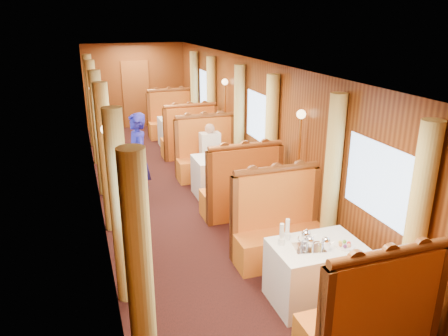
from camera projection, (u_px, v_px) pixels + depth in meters
name	position (u px, v px, depth m)	size (l,w,h in m)	color
floor	(184.00, 199.00, 8.19)	(3.00, 12.00, 0.01)	black
ceiling	(180.00, 63.00, 7.37)	(3.00, 12.00, 0.01)	silver
wall_far	(136.00, 86.00, 13.15)	(3.00, 2.50, 0.01)	brown
wall_left	(95.00, 142.00, 7.33)	(12.00, 2.50, 0.01)	brown
wall_right	(260.00, 128.00, 8.23)	(12.00, 2.50, 0.01)	brown
doorway_far	(136.00, 94.00, 13.20)	(0.80, 0.04, 2.00)	brown
table_near	(315.00, 273.00, 5.17)	(1.05, 0.72, 0.75)	white
banquette_near_fwd	(369.00, 324.00, 4.25)	(1.30, 0.55, 1.34)	#BB3E14
banquette_near_aft	(279.00, 231.00, 6.06)	(1.30, 0.55, 1.34)	#BB3E14
table_mid	(222.00, 176.00, 8.30)	(1.05, 0.72, 0.75)	white
banquette_mid_fwd	(241.00, 193.00, 7.37)	(1.30, 0.55, 1.34)	#BB3E14
banquette_mid_aft	(207.00, 158.00, 9.19)	(1.30, 0.55, 1.34)	#BB3E14
table_far	(180.00, 132.00, 11.43)	(1.05, 0.72, 0.75)	white
banquette_far_fwd	(190.00, 140.00, 10.50)	(1.30, 0.55, 1.34)	#BB3E14
banquette_far_aft	(172.00, 122.00, 12.32)	(1.30, 0.55, 1.34)	#BB3E14
tea_tray	(309.00, 248.00, 4.96)	(0.34, 0.26, 0.01)	silver
teapot_left	(310.00, 245.00, 4.92)	(0.15, 0.11, 0.12)	silver
teapot_right	(326.00, 245.00, 4.91)	(0.16, 0.12, 0.13)	silver
teapot_back	(306.00, 239.00, 5.02)	(0.18, 0.13, 0.15)	silver
fruit_plate	(345.00, 245.00, 5.00)	(0.22, 0.22, 0.05)	white
cup_inboard	(281.00, 236.00, 5.02)	(0.08, 0.08, 0.26)	white
cup_outboard	(287.00, 231.00, 5.13)	(0.08, 0.08, 0.26)	white
rose_vase_mid	(221.00, 148.00, 8.12)	(0.06, 0.06, 0.36)	silver
rose_vase_far	(178.00, 111.00, 11.24)	(0.06, 0.06, 0.36)	silver
window_left_near	(115.00, 217.00, 4.14)	(1.20, 0.90, 0.01)	#8BADD9
curtain_left_near_a	(140.00, 285.00, 3.56)	(0.22, 0.22, 2.35)	#D2C36B
curtain_left_near_b	(120.00, 209.00, 4.96)	(0.22, 0.22, 2.35)	#D2C36B
window_right_near	(378.00, 181.00, 5.03)	(1.20, 0.90, 0.01)	#8BADD9
curtain_right_near_a	(415.00, 234.00, 4.40)	(0.22, 0.22, 2.35)	#D2C36B
curtain_right_near_b	(332.00, 181.00, 5.79)	(0.22, 0.22, 2.35)	#D2C36B
window_left_mid	(95.00, 130.00, 7.27)	(1.20, 0.90, 0.01)	#8BADD9
curtain_left_mid_a	(107.00, 159.00, 6.69)	(0.22, 0.22, 2.35)	#D2C36B
curtain_left_mid_b	(100.00, 134.00, 8.09)	(0.22, 0.22, 2.35)	#D2C36B
window_right_mid	(259.00, 118.00, 8.16)	(1.20, 0.90, 0.01)	#8BADD9
curtain_right_mid_a	(271.00, 143.00, 7.53)	(0.22, 0.22, 2.35)	#D2C36B
curtain_right_mid_b	(239.00, 123.00, 8.92)	(0.22, 0.22, 2.35)	#D2C36B
window_left_far	(87.00, 96.00, 10.40)	(1.20, 0.90, 0.01)	#8BADD9
curtain_left_far_a	(94.00, 113.00, 9.82)	(0.22, 0.22, 2.35)	#D2C36B
curtain_left_far_b	(91.00, 101.00, 11.22)	(0.22, 0.22, 2.35)	#D2C36B
window_right_far	(206.00, 89.00, 11.29)	(1.20, 0.90, 0.01)	#8BADD9
curtain_right_far_a	(211.00, 106.00, 10.65)	(0.22, 0.22, 2.35)	#D2C36B
curtain_right_far_b	(195.00, 95.00, 12.05)	(0.22, 0.22, 2.35)	#D2C36B
sconce_left_fore	(109.00, 166.00, 5.75)	(0.14, 0.14, 1.95)	#BF8C3F
sconce_right_fore	(299.00, 146.00, 6.60)	(0.14, 0.14, 1.95)	#BF8C3F
sconce_left_aft	(95.00, 113.00, 8.88)	(0.14, 0.14, 1.95)	#BF8C3F
sconce_right_aft	(225.00, 104.00, 9.72)	(0.14, 0.14, 1.95)	#BF8C3F
steward	(138.00, 159.00, 7.78)	(0.61, 0.40, 1.67)	navy
passenger	(210.00, 147.00, 8.85)	(0.40, 0.44, 0.76)	beige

